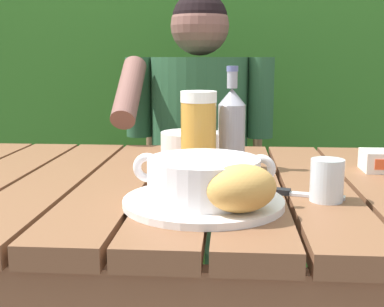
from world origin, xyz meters
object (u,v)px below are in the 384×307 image
chair_near_diner (202,209)px  person_eating (198,149)px  water_glass_small (327,180)px  beer_glass (198,132)px  table_knife (288,193)px  soup_bowl (204,177)px  diner_bowl (191,142)px  bread_roll (241,188)px  serving_plate (204,202)px  beer_bottle (232,127)px

chair_near_diner → person_eating: size_ratio=0.75×
water_glass_small → beer_glass: bearing=139.1°
beer_glass → table_knife: 0.26m
table_knife → water_glass_small: bearing=-30.9°
table_knife → soup_bowl: bearing=-152.3°
water_glass_small → diner_bowl: 0.52m
person_eating → bread_roll: 0.92m
beer_glass → water_glass_small: 0.32m
bread_roll → diner_bowl: (-0.12, 0.56, -0.02)m
soup_bowl → table_knife: size_ratio=1.46×
serving_plate → bread_roll: bread_roll is taller
water_glass_small → diner_bowl: water_glass_small is taller
soup_bowl → beer_glass: bearing=95.5°
serving_plate → beer_bottle: 0.31m
serving_plate → diner_bowl: bearing=96.9°
serving_plate → table_knife: serving_plate is taller
chair_near_diner → beer_glass: size_ratio=5.27×
person_eating → beer_glass: (0.04, -0.59, 0.14)m
serving_plate → soup_bowl: (-0.00, 0.00, 0.04)m
bread_roll → diner_bowl: bearing=102.2°
water_glass_small → diner_bowl: size_ratio=0.48×
person_eating → beer_bottle: size_ratio=5.41×
beer_glass → serving_plate: bearing=-84.5°
person_eating → soup_bowl: bearing=-85.8°
serving_plate → soup_bowl: size_ratio=1.14×
beer_bottle → water_glass_small: 0.31m
soup_bowl → water_glass_small: soup_bowl is taller
chair_near_diner → beer_glass: 0.88m
serving_plate → diner_bowl: size_ratio=1.75×
person_eating → diner_bowl: 0.36m
chair_near_diner → soup_bowl: (0.06, -1.03, 0.36)m
person_eating → serving_plate: (0.06, -0.83, 0.06)m
beer_bottle → diner_bowl: bearing=119.1°
soup_bowl → bread_roll: bearing=-49.4°
beer_bottle → serving_plate: bearing=-99.0°
soup_bowl → beer_glass: beer_glass is taller
water_glass_small → diner_bowl: (-0.27, 0.44, -0.01)m
beer_bottle → chair_near_diner: bearing=98.2°
bread_roll → water_glass_small: bearing=37.3°
beer_bottle → person_eating: bearing=101.4°
beer_glass → beer_bottle: beer_bottle is taller
person_eating → diner_bowl: person_eating is taller
chair_near_diner → serving_plate: size_ratio=3.41×
beer_bottle → beer_glass: bearing=-145.3°
person_eating → diner_bowl: size_ratio=7.92×
table_knife → bread_roll: bearing=-120.7°
soup_bowl → bread_roll: (0.06, -0.07, 0.00)m
person_eating → chair_near_diner: bearing=89.2°
beer_glass → beer_bottle: bearing=34.7°
water_glass_small → bread_roll: bearing=-142.7°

